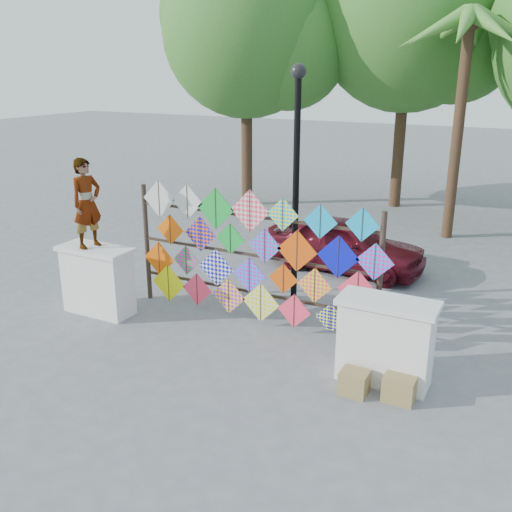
% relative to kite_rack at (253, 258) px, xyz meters
% --- Properties ---
extents(ground, '(80.00, 80.00, 0.00)m').
position_rel_kite_rack_xyz_m(ground, '(-0.06, -0.73, -1.22)').
color(ground, gray).
rests_on(ground, ground).
extents(parapet_left, '(1.40, 0.65, 1.28)m').
position_rel_kite_rack_xyz_m(parapet_left, '(-2.76, -0.93, -0.57)').
color(parapet_left, white).
rests_on(parapet_left, ground).
extents(parapet_right, '(1.40, 0.65, 1.28)m').
position_rel_kite_rack_xyz_m(parapet_right, '(2.64, -0.93, -0.57)').
color(parapet_right, white).
rests_on(parapet_right, ground).
extents(kite_rack, '(4.92, 0.24, 2.43)m').
position_rel_kite_rack_xyz_m(kite_rack, '(0.00, 0.00, 0.00)').
color(kite_rack, '#31241B').
rests_on(kite_rack, ground).
extents(tree_west, '(5.85, 5.20, 8.01)m').
position_rel_kite_rack_xyz_m(tree_west, '(-4.46, 8.30, 4.16)').
color(tree_west, '#442E1D').
rests_on(tree_west, ground).
extents(tree_mid, '(6.30, 5.60, 8.61)m').
position_rel_kite_rack_xyz_m(tree_mid, '(0.05, 10.30, 4.56)').
color(tree_mid, '#442E1D').
rests_on(tree_mid, ground).
extents(palm_tree, '(3.62, 3.62, 5.83)m').
position_rel_kite_rack_xyz_m(palm_tree, '(2.14, 7.27, 3.73)').
color(palm_tree, '#442E1D').
rests_on(palm_tree, ground).
extents(vendor_woman, '(0.49, 0.65, 1.61)m').
position_rel_kite_rack_xyz_m(vendor_woman, '(-2.84, -0.93, 0.87)').
color(vendor_woman, '#99999E').
rests_on(vendor_woman, parapet_left).
extents(sedan, '(3.64, 1.63, 1.22)m').
position_rel_kite_rack_xyz_m(sedan, '(0.54, 3.47, -0.61)').
color(sedan, '#520E19').
rests_on(sedan, ground).
extents(lamppost, '(0.28, 0.28, 4.46)m').
position_rel_kite_rack_xyz_m(lamppost, '(0.24, 1.27, 1.47)').
color(lamppost, black).
rests_on(lamppost, ground).
extents(cardboard_box_near, '(0.38, 0.34, 0.34)m').
position_rel_kite_rack_xyz_m(cardboard_box_near, '(2.37, -1.44, -1.05)').
color(cardboard_box_near, olive).
rests_on(cardboard_box_near, ground).
extents(cardboard_box_far, '(0.43, 0.39, 0.36)m').
position_rel_kite_rack_xyz_m(cardboard_box_far, '(2.98, -1.30, -1.04)').
color(cardboard_box_far, olive).
rests_on(cardboard_box_far, ground).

